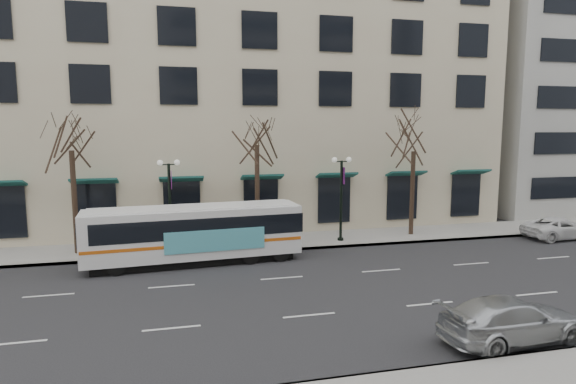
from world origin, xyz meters
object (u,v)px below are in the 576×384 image
object	(u,v)px
silver_car	(512,320)
tree_far_mid	(257,128)
lamp_post_right	(341,195)
lamp_post_left	(170,201)
city_bus	(196,232)
tree_far_left	(70,132)
tree_far_right	(414,136)
white_pickup	(560,228)

from	to	relation	value
silver_car	tree_far_mid	bearing A→B (deg)	16.54
lamp_post_right	tree_far_mid	bearing A→B (deg)	173.17
tree_far_mid	lamp_post_left	bearing A→B (deg)	-173.15
lamp_post_left	city_bus	size ratio (longest dim) A/B	0.47
lamp_post_right	tree_far_left	bearing A→B (deg)	177.71
tree_far_right	city_bus	bearing A→B (deg)	-167.69
tree_far_left	lamp_post_left	xyz separation A→B (m)	(5.01, -0.60, -3.75)
lamp_post_right	white_pickup	bearing A→B (deg)	-8.77
lamp_post_right	white_pickup	size ratio (longest dim) A/B	1.09
city_bus	silver_car	xyz separation A→B (m)	(9.59, -11.72, -0.89)
tree_far_mid	tree_far_left	bearing A→B (deg)	-180.00
tree_far_left	tree_far_right	world-z (taller)	tree_far_left
tree_far_left	white_pickup	distance (m)	29.64
city_bus	silver_car	size ratio (longest dim) A/B	2.21
tree_far_left	lamp_post_right	size ratio (longest dim) A/B	1.60
silver_car	white_pickup	distance (m)	17.70
tree_far_mid	lamp_post_left	size ratio (longest dim) A/B	1.64
tree_far_mid	city_bus	bearing A→B (deg)	-141.27
tree_far_right	lamp_post_right	xyz separation A→B (m)	(-4.99, -0.60, -3.48)
tree_far_mid	silver_car	xyz separation A→B (m)	(5.85, -14.72, -6.18)
tree_far_left	tree_far_mid	xyz separation A→B (m)	(10.00, 0.00, 0.21)
city_bus	tree_far_mid	bearing A→B (deg)	34.75
tree_far_right	white_pickup	distance (m)	10.94
tree_far_left	silver_car	distance (m)	22.44
tree_far_mid	city_bus	xyz separation A→B (m)	(-3.74, -3.00, -5.29)
white_pickup	city_bus	bearing A→B (deg)	88.45
tree_far_mid	silver_car	world-z (taller)	tree_far_mid
tree_far_left	white_pickup	bearing A→B (deg)	-5.42
tree_far_mid	tree_far_right	distance (m)	10.01
tree_far_left	tree_far_mid	world-z (taller)	tree_far_mid
lamp_post_right	silver_car	distance (m)	14.32
tree_far_left	silver_car	world-z (taller)	tree_far_left
lamp_post_left	lamp_post_right	distance (m)	10.00
tree_far_left	tree_far_right	size ratio (longest dim) A/B	1.03
lamp_post_left	lamp_post_right	size ratio (longest dim) A/B	1.00
tree_far_right	white_pickup	xyz separation A→B (m)	(8.89, -2.74, -5.76)
tree_far_left	city_bus	distance (m)	8.60
white_pickup	lamp_post_right	bearing A→B (deg)	79.03
tree_far_mid	white_pickup	size ratio (longest dim) A/B	1.79
tree_far_left	lamp_post_right	distance (m)	15.48
lamp_post_left	lamp_post_right	xyz separation A→B (m)	(10.00, 0.00, 0.00)
lamp_post_right	silver_car	bearing A→B (deg)	-86.57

